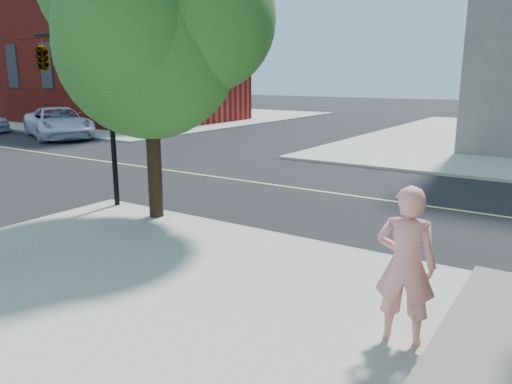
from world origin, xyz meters
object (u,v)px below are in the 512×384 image
Objects in this scene: street_tree at (152,24)px; signal_pole at (52,59)px; car_a at (58,123)px; man_on_phone at (406,265)px.

signal_pole is at bearing 177.16° from street_tree.
car_a is (-16.51, 8.91, -3.70)m from street_tree.
signal_pole is at bearing -101.36° from car_a.
street_tree is at bearing -5.66° from signal_pole.
street_tree is 1.49× the size of signal_pole.
signal_pole is (-4.01, 0.20, -0.67)m from street_tree.
car_a is (-23.16, 11.40, -0.28)m from man_on_phone.
signal_pole is 0.74× the size of car_a.
car_a is (-12.50, 8.71, -3.03)m from signal_pole.
street_tree is at bearing -30.66° from man_on_phone.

